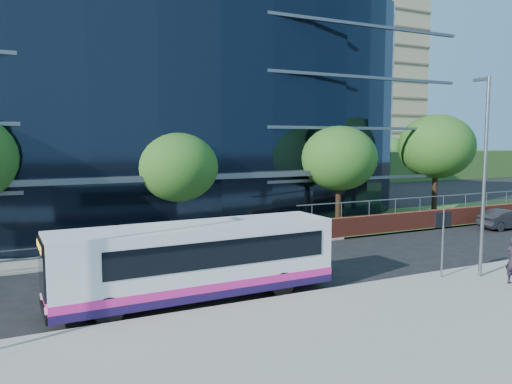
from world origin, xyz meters
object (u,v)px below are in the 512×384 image
tree_far_c (339,158)px  tree_dist_e (306,148)px  tree_far_d (436,147)px  tree_dist_f (391,150)px  tree_far_b (178,167)px  city_bus (199,260)px  parked_car (507,219)px  streetlight_east (484,171)px  street_sign (443,228)px

tree_far_c → tree_dist_e: bearing=61.3°
tree_far_c → tree_dist_e: 35.36m
tree_far_c → tree_dist_e: (17.00, 31.00, 0.00)m
tree_far_d → tree_dist_f: bearing=53.1°
tree_far_b → tree_dist_e: 40.74m
tree_dist_f → city_bus: tree_dist_f is taller
tree_dist_e → tree_dist_f: (16.00, 2.00, -0.33)m
tree_far_c → tree_far_b: bearing=177.1°
tree_far_d → city_bus: bearing=-155.6°
tree_far_c → tree_far_d: (9.00, 1.00, 0.65)m
tree_dist_e → parked_car: tree_dist_e is taller
tree_far_d → city_bus: size_ratio=0.74×
tree_far_c → tree_far_d: size_ratio=0.87×
tree_far_b → streetlight_east: size_ratio=0.76×
street_sign → streetlight_east: size_ratio=0.35×
parked_car → tree_far_c: bearing=74.4°
tree_far_d → tree_dist_f: tree_far_d is taller
city_bus → parked_car: (22.40, 4.72, -0.81)m
street_sign → city_bus: 9.84m
tree_far_d → parked_car: bearing=-75.1°
street_sign → tree_far_c: 11.14m
tree_far_b → tree_far_c: 10.02m
streetlight_east → parked_car: streetlight_east is taller
tree_far_b → city_bus: tree_far_b is taller
streetlight_east → parked_car: bearing=32.9°
tree_far_d → tree_dist_f: size_ratio=1.23×
street_sign → tree_far_d: (11.50, 11.59, 3.04)m
tree_far_b → tree_far_d: (19.00, 0.50, 0.98)m
tree_dist_e → tree_far_c: bearing=-118.7°
tree_far_c → tree_dist_e: size_ratio=1.00×
tree_far_c → tree_dist_f: 46.67m
tree_far_c → tree_dist_e: same height
tree_far_b → city_bus: size_ratio=0.60×
tree_far_b → parked_car: size_ratio=1.58×
city_bus → tree_far_b: bearing=75.5°
streetlight_east → city_bus: 11.79m
tree_far_b → tree_far_d: bearing=1.5°
tree_dist_f → streetlight_east: (-34.00, -44.17, 0.23)m
tree_far_c → parked_car: 11.67m
streetlight_east → parked_car: size_ratio=2.09×
street_sign → tree_far_d: size_ratio=0.38×
tree_far_d → streetlight_east: size_ratio=0.93×
tree_far_b → city_bus: 9.72m
street_sign → streetlight_east: 2.80m
tree_far_c → tree_far_d: bearing=6.3°
tree_dist_e → parked_car: 35.71m
parked_car → street_sign: bearing=122.7°
tree_dist_f → parked_car: 43.44m
street_sign → tree_far_b: 13.54m
city_bus → tree_far_c: bearing=33.9°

